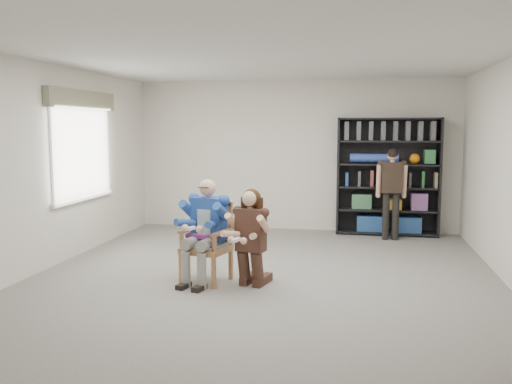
% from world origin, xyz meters
% --- Properties ---
extents(room_shell, '(6.00, 7.00, 2.80)m').
position_xyz_m(room_shell, '(0.00, 0.00, 1.40)').
color(room_shell, silver).
rests_on(room_shell, ground).
extents(floor, '(6.00, 7.00, 0.01)m').
position_xyz_m(floor, '(0.00, 0.00, 0.00)').
color(floor, slate).
rests_on(floor, ground).
extents(window_left, '(0.16, 2.00, 1.75)m').
position_xyz_m(window_left, '(-2.95, 1.00, 1.63)').
color(window_left, white).
rests_on(window_left, room_shell).
extents(armchair, '(0.70, 0.69, 1.00)m').
position_xyz_m(armchair, '(-0.68, -0.23, 0.50)').
color(armchair, '#995835').
rests_on(armchair, floor).
extents(seated_man, '(0.74, 0.90, 1.30)m').
position_xyz_m(seated_man, '(-0.68, -0.23, 0.65)').
color(seated_man, '#184998').
rests_on(seated_man, floor).
extents(kneeling_woman, '(0.68, 0.90, 1.19)m').
position_xyz_m(kneeling_woman, '(-0.10, -0.35, 0.60)').
color(kneeling_woman, '#3A251C').
rests_on(kneeling_woman, floor).
extents(bookshelf, '(1.80, 0.38, 2.10)m').
position_xyz_m(bookshelf, '(1.70, 3.28, 1.05)').
color(bookshelf, black).
rests_on(bookshelf, floor).
extents(standing_man, '(0.50, 0.29, 1.58)m').
position_xyz_m(standing_man, '(1.74, 2.83, 0.79)').
color(standing_man, black).
rests_on(standing_man, floor).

